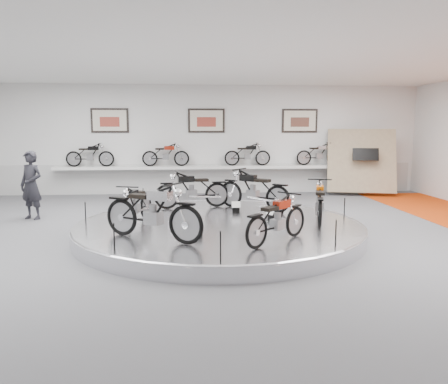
{
  "coord_description": "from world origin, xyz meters",
  "views": [
    {
      "loc": [
        -0.67,
        -9.3,
        2.38
      ],
      "look_at": [
        0.13,
        0.6,
        0.95
      ],
      "focal_mm": 35.0,
      "sensor_mm": 36.0,
      "label": 1
    }
  ],
  "objects": [
    {
      "name": "bike_a",
      "position": [
        1.0,
        1.8,
        0.83
      ],
      "size": [
        1.79,
        1.66,
        1.06
      ],
      "primitive_type": null,
      "rotation": [
        0.0,
        0.0,
        2.44
      ],
      "color": "black",
      "rests_on": "display_platform"
    },
    {
      "name": "display_panel",
      "position": [
        5.6,
        6.1,
        1.25
      ],
      "size": [
        2.56,
        1.52,
        2.3
      ],
      "primitive_type": "cube",
      "rotation": [
        -0.35,
        0.0,
        -0.26
      ],
      "color": "tan",
      "rests_on": "floor"
    },
    {
      "name": "platform_rim",
      "position": [
        0.0,
        0.3,
        0.27
      ],
      "size": [
        6.4,
        6.4,
        0.1
      ],
      "primitive_type": "torus",
      "color": "#B2B2BA",
      "rests_on": "display_platform"
    },
    {
      "name": "shelf_bike_c",
      "position": [
        1.5,
        6.7,
        1.42
      ],
      "size": [
        1.22,
        0.43,
        0.73
      ],
      "primitive_type": null,
      "color": "black",
      "rests_on": "shelf"
    },
    {
      "name": "visitor",
      "position": [
        -4.84,
        2.55,
        0.91
      ],
      "size": [
        0.79,
        0.68,
        1.82
      ],
      "primitive_type": "imported",
      "rotation": [
        0.0,
        0.0,
        -0.43
      ],
      "color": "black",
      "rests_on": "floor"
    },
    {
      "name": "wall_back",
      "position": [
        0.0,
        7.0,
        2.0
      ],
      "size": [
        16.0,
        0.0,
        16.0
      ],
      "primitive_type": "plane",
      "rotation": [
        1.57,
        0.0,
        0.0
      ],
      "color": "silver",
      "rests_on": "floor"
    },
    {
      "name": "bike_c",
      "position": [
        -1.87,
        0.39,
        0.74
      ],
      "size": [
        0.95,
        1.6,
        0.89
      ],
      "primitive_type": null,
      "rotation": [
        0.0,
        0.0,
        4.41
      ],
      "color": "black",
      "rests_on": "display_platform"
    },
    {
      "name": "dado_band",
      "position": [
        0.0,
        6.98,
        0.55
      ],
      "size": [
        15.68,
        0.04,
        1.1
      ],
      "primitive_type": "cube",
      "color": "#BCBCBA",
      "rests_on": "floor"
    },
    {
      "name": "shelf",
      "position": [
        0.0,
        6.7,
        1.0
      ],
      "size": [
        11.0,
        0.55,
        0.1
      ],
      "primitive_type": "cube",
      "color": "silver",
      "rests_on": "wall_back"
    },
    {
      "name": "shelf_bike_b",
      "position": [
        -1.5,
        6.7,
        1.42
      ],
      "size": [
        1.22,
        0.43,
        0.73
      ],
      "primitive_type": null,
      "color": "maroon",
      "rests_on": "shelf"
    },
    {
      "name": "display_platform",
      "position": [
        0.0,
        0.3,
        0.15
      ],
      "size": [
        6.4,
        6.4,
        0.3
      ],
      "primitive_type": "cylinder",
      "color": "silver",
      "rests_on": "floor"
    },
    {
      "name": "poster_center",
      "position": [
        0.0,
        6.96,
        2.7
      ],
      "size": [
        1.35,
        0.06,
        0.88
      ],
      "primitive_type": "cube",
      "color": "beige",
      "rests_on": "wall_back"
    },
    {
      "name": "shelf_bike_d",
      "position": [
        4.2,
        6.7,
        1.42
      ],
      "size": [
        1.22,
        0.43,
        0.73
      ],
      "primitive_type": null,
      "color": "#BBBBC0",
      "rests_on": "shelf"
    },
    {
      "name": "shelf_bike_a",
      "position": [
        -4.2,
        6.7,
        1.42
      ],
      "size": [
        1.22,
        0.43,
        0.73
      ],
      "primitive_type": null,
      "color": "black",
      "rests_on": "shelf"
    },
    {
      "name": "wall_front",
      "position": [
        0.0,
        -7.0,
        2.0
      ],
      "size": [
        16.0,
        0.0,
        16.0
      ],
      "primitive_type": "plane",
      "rotation": [
        -1.57,
        0.0,
        0.0
      ],
      "color": "silver",
      "rests_on": "floor"
    },
    {
      "name": "ceiling",
      "position": [
        0.0,
        0.0,
        4.0
      ],
      "size": [
        16.0,
        16.0,
        0.0
      ],
      "primitive_type": "plane",
      "rotation": [
        3.14,
        0.0,
        0.0
      ],
      "color": "white",
      "rests_on": "wall_back"
    },
    {
      "name": "bike_f",
      "position": [
        2.26,
        0.18,
        0.77
      ],
      "size": [
        0.98,
        1.7,
        0.95
      ],
      "primitive_type": null,
      "rotation": [
        0.0,
        0.0,
        7.58
      ],
      "color": "#B04902",
      "rests_on": "display_platform"
    },
    {
      "name": "poster_left",
      "position": [
        -3.5,
        6.96,
        2.7
      ],
      "size": [
        1.35,
        0.06,
        0.88
      ],
      "primitive_type": "cube",
      "color": "beige",
      "rests_on": "wall_back"
    },
    {
      "name": "bike_e",
      "position": [
        0.94,
        -1.52,
        0.75
      ],
      "size": [
        1.49,
        1.44,
        0.9
      ],
      "primitive_type": null,
      "rotation": [
        0.0,
        0.0,
        7.03
      ],
      "color": "maroon",
      "rests_on": "display_platform"
    },
    {
      "name": "floor",
      "position": [
        0.0,
        0.0,
        0.0
      ],
      "size": [
        16.0,
        16.0,
        0.0
      ],
      "primitive_type": "plane",
      "color": "#505052",
      "rests_on": "ground"
    },
    {
      "name": "poster_right",
      "position": [
        3.5,
        6.96,
        2.7
      ],
      "size": [
        1.35,
        0.06,
        0.88
      ],
      "primitive_type": "cube",
      "color": "beige",
      "rests_on": "wall_back"
    },
    {
      "name": "bike_d",
      "position": [
        -1.37,
        -1.13,
        0.86
      ],
      "size": [
        1.95,
        1.57,
        1.11
      ],
      "primitive_type": null,
      "rotation": [
        0.0,
        0.0,
        5.72
      ],
      "color": "#BBBBC0",
      "rests_on": "display_platform"
    },
    {
      "name": "bike_b",
      "position": [
        -0.59,
        2.2,
        0.8
      ],
      "size": [
        1.79,
        0.89,
        1.01
      ],
      "primitive_type": null,
      "rotation": [
        0.0,
        0.0,
        3.31
      ],
      "color": "black",
      "rests_on": "display_platform"
    }
  ]
}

